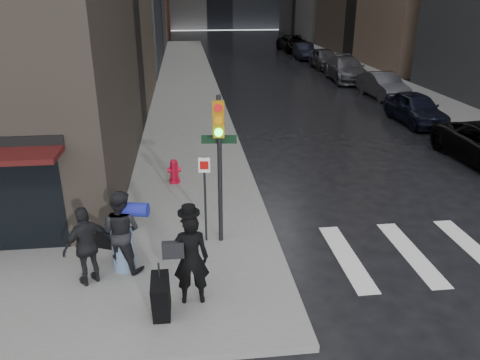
{
  "coord_description": "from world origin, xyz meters",
  "views": [
    {
      "loc": [
        -0.11,
        -8.2,
        5.83
      ],
      "look_at": [
        1.19,
        2.93,
        1.3
      ],
      "focal_mm": 35.0,
      "sensor_mm": 36.0,
      "label": 1
    }
  ],
  "objects_px": {
    "man_jeans": "(121,231)",
    "man_greycoat": "(87,246)",
    "man_overcoat": "(185,265)",
    "parked_car_5": "(304,51)",
    "parked_car_3": "(346,69)",
    "fire_hydrant": "(174,172)",
    "traffic_light": "(218,152)",
    "parked_car_1": "(416,108)",
    "parked_car_4": "(325,58)",
    "parked_car_2": "(383,85)",
    "parked_car_6": "(295,44)"
  },
  "relations": [
    {
      "from": "parked_car_3",
      "to": "fire_hydrant",
      "type": "bearing_deg",
      "value": -119.81
    },
    {
      "from": "parked_car_2",
      "to": "parked_car_3",
      "type": "xyz_separation_m",
      "value": [
        -0.31,
        5.71,
        0.08
      ]
    },
    {
      "from": "parked_car_3",
      "to": "parked_car_4",
      "type": "distance_m",
      "value": 5.72
    },
    {
      "from": "fire_hydrant",
      "to": "parked_car_4",
      "type": "distance_m",
      "value": 26.5
    },
    {
      "from": "man_jeans",
      "to": "parked_car_3",
      "type": "height_order",
      "value": "man_jeans"
    },
    {
      "from": "man_overcoat",
      "to": "parked_car_2",
      "type": "relative_size",
      "value": 0.48
    },
    {
      "from": "traffic_light",
      "to": "parked_car_3",
      "type": "bearing_deg",
      "value": 70.62
    },
    {
      "from": "fire_hydrant",
      "to": "parked_car_1",
      "type": "distance_m",
      "value": 13.02
    },
    {
      "from": "man_jeans",
      "to": "parked_car_3",
      "type": "bearing_deg",
      "value": -95.95
    },
    {
      "from": "parked_car_2",
      "to": "parked_car_3",
      "type": "relative_size",
      "value": 0.79
    },
    {
      "from": "parked_car_5",
      "to": "parked_car_3",
      "type": "bearing_deg",
      "value": -86.88
    },
    {
      "from": "man_jeans",
      "to": "man_greycoat",
      "type": "height_order",
      "value": "man_jeans"
    },
    {
      "from": "man_overcoat",
      "to": "man_greycoat",
      "type": "height_order",
      "value": "man_overcoat"
    },
    {
      "from": "man_greycoat",
      "to": "parked_car_2",
      "type": "distance_m",
      "value": 22.34
    },
    {
      "from": "man_jeans",
      "to": "parked_car_1",
      "type": "distance_m",
      "value": 16.81
    },
    {
      "from": "parked_car_3",
      "to": "parked_car_6",
      "type": "relative_size",
      "value": 0.93
    },
    {
      "from": "man_jeans",
      "to": "fire_hydrant",
      "type": "xyz_separation_m",
      "value": [
        1.04,
        4.91,
        -0.58
      ]
    },
    {
      "from": "parked_car_5",
      "to": "parked_car_6",
      "type": "xyz_separation_m",
      "value": [
        0.42,
        5.71,
        0.12
      ]
    },
    {
      "from": "parked_car_1",
      "to": "parked_car_4",
      "type": "bearing_deg",
      "value": 87.71
    },
    {
      "from": "parked_car_1",
      "to": "parked_car_2",
      "type": "distance_m",
      "value": 5.77
    },
    {
      "from": "fire_hydrant",
      "to": "parked_car_3",
      "type": "relative_size",
      "value": 0.14
    },
    {
      "from": "traffic_light",
      "to": "fire_hydrant",
      "type": "distance_m",
      "value": 4.59
    },
    {
      "from": "man_greycoat",
      "to": "parked_car_4",
      "type": "xyz_separation_m",
      "value": [
        13.48,
        29.09,
        -0.22
      ]
    },
    {
      "from": "traffic_light",
      "to": "parked_car_5",
      "type": "height_order",
      "value": "traffic_light"
    },
    {
      "from": "fire_hydrant",
      "to": "man_overcoat",
      "type": "bearing_deg",
      "value": -87.29
    },
    {
      "from": "traffic_light",
      "to": "fire_hydrant",
      "type": "bearing_deg",
      "value": 112.09
    },
    {
      "from": "parked_car_1",
      "to": "parked_car_2",
      "type": "relative_size",
      "value": 0.97
    },
    {
      "from": "man_jeans",
      "to": "man_greycoat",
      "type": "distance_m",
      "value": 0.78
    },
    {
      "from": "parked_car_3",
      "to": "parked_car_5",
      "type": "relative_size",
      "value": 1.3
    },
    {
      "from": "fire_hydrant",
      "to": "parked_car_3",
      "type": "bearing_deg",
      "value": 57.02
    },
    {
      "from": "parked_car_4",
      "to": "parked_car_3",
      "type": "bearing_deg",
      "value": -90.13
    },
    {
      "from": "man_jeans",
      "to": "parked_car_6",
      "type": "height_order",
      "value": "man_jeans"
    },
    {
      "from": "fire_hydrant",
      "to": "parked_car_4",
      "type": "height_order",
      "value": "parked_car_4"
    },
    {
      "from": "man_overcoat",
      "to": "man_jeans",
      "type": "xyz_separation_m",
      "value": [
        -1.34,
        1.45,
        0.04
      ]
    },
    {
      "from": "man_greycoat",
      "to": "parked_car_5",
      "type": "height_order",
      "value": "man_greycoat"
    },
    {
      "from": "parked_car_1",
      "to": "fire_hydrant",
      "type": "bearing_deg",
      "value": -149.98
    },
    {
      "from": "parked_car_1",
      "to": "parked_car_6",
      "type": "bearing_deg",
      "value": 88.21
    },
    {
      "from": "man_jeans",
      "to": "parked_car_1",
      "type": "xyz_separation_m",
      "value": [
        12.27,
        11.49,
        -0.36
      ]
    },
    {
      "from": "parked_car_2",
      "to": "man_greycoat",
      "type": "bearing_deg",
      "value": -130.32
    },
    {
      "from": "parked_car_2",
      "to": "parked_car_5",
      "type": "distance_m",
      "value": 17.15
    },
    {
      "from": "fire_hydrant",
      "to": "parked_car_4",
      "type": "bearing_deg",
      "value": 63.53
    },
    {
      "from": "parked_car_3",
      "to": "parked_car_5",
      "type": "xyz_separation_m",
      "value": [
        -0.15,
        11.43,
        -0.1
      ]
    },
    {
      "from": "parked_car_5",
      "to": "fire_hydrant",
      "type": "bearing_deg",
      "value": -109.04
    },
    {
      "from": "parked_car_2",
      "to": "parked_car_4",
      "type": "distance_m",
      "value": 11.43
    },
    {
      "from": "man_jeans",
      "to": "parked_car_3",
      "type": "distance_m",
      "value": 26.22
    },
    {
      "from": "man_jeans",
      "to": "parked_car_3",
      "type": "xyz_separation_m",
      "value": [
        12.72,
        22.92,
        -0.28
      ]
    },
    {
      "from": "parked_car_1",
      "to": "parked_car_3",
      "type": "xyz_separation_m",
      "value": [
        0.45,
        11.43,
        0.08
      ]
    },
    {
      "from": "man_greycoat",
      "to": "parked_car_6",
      "type": "height_order",
      "value": "man_greycoat"
    },
    {
      "from": "fire_hydrant",
      "to": "parked_car_2",
      "type": "relative_size",
      "value": 0.18
    },
    {
      "from": "parked_car_5",
      "to": "man_jeans",
      "type": "bearing_deg",
      "value": -107.75
    }
  ]
}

